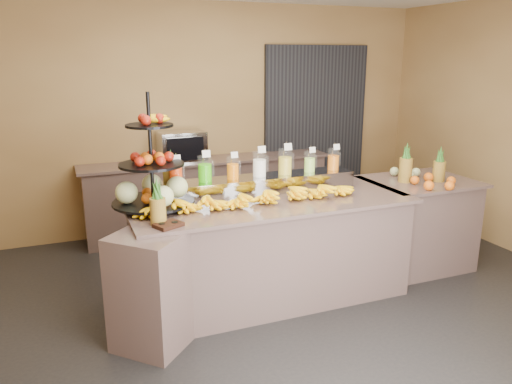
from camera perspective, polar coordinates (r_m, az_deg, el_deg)
ground at (r=4.50m, az=3.20°, el=-13.35°), size 6.00×6.00×0.00m
room_envelope at (r=4.75m, az=1.55°, el=11.91°), size 6.04×5.02×2.82m
buffet_counter at (r=4.47m, az=0.53°, el=-6.90°), size 2.75×1.25×0.93m
right_counter at (r=5.49m, az=17.79°, el=-3.39°), size 1.08×0.88×0.93m
back_ledge at (r=6.29m, az=-5.40°, el=-0.37°), size 3.10×0.55×0.93m
pitcher_tray at (r=4.63m, az=0.39°, el=0.90°), size 1.85×0.30×0.15m
juice_pitcher_orange_a at (r=4.36m, az=-9.14°, el=2.09°), size 0.11×0.12×0.28m
juice_pitcher_green at (r=4.42m, az=-5.86°, el=2.49°), size 0.12×0.13×0.30m
juice_pitcher_orange_b at (r=4.50m, az=-2.67°, el=2.63°), size 0.11×0.11×0.27m
juice_pitcher_milk at (r=4.59m, az=0.39°, el=3.05°), size 0.13×0.13×0.30m
juice_pitcher_lemon at (r=4.69m, az=3.34°, el=3.32°), size 0.13×0.13×0.31m
juice_pitcher_lime at (r=4.81m, az=6.15°, el=3.33°), size 0.11×0.11×0.26m
juice_pitcher_orange_c at (r=4.93m, az=8.83°, el=3.59°), size 0.11×0.12×0.27m
banana_heap at (r=4.26m, az=-0.55°, el=-0.46°), size 1.90×0.17×0.16m
fruit_stand at (r=4.19m, az=-11.12°, el=1.41°), size 0.81×0.81×0.95m
condiment_caddy at (r=3.76m, az=-9.98°, el=-3.72°), size 0.24×0.21×0.03m
pineapple_left_a at (r=3.79m, az=-11.15°, el=-1.75°), size 0.12×0.12×0.36m
pineapple_left_b at (r=4.48m, az=-9.61°, el=1.43°), size 0.15×0.15×0.44m
right_fruit_pile at (r=5.21m, az=18.97°, el=1.71°), size 0.46×0.44×0.24m
oven_warmer at (r=6.07m, az=-8.51°, el=5.19°), size 0.55×0.39×0.36m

